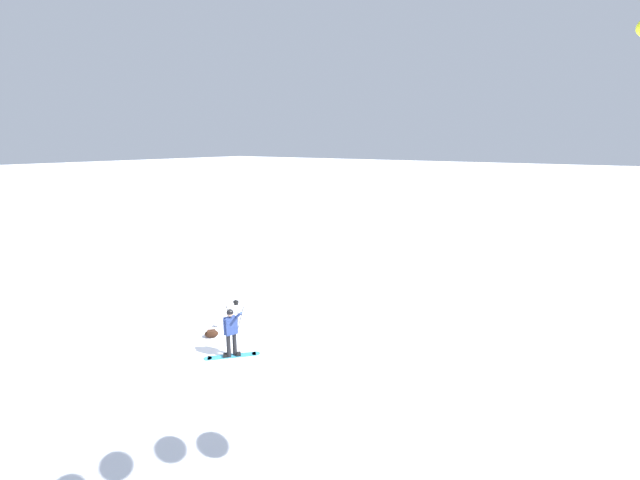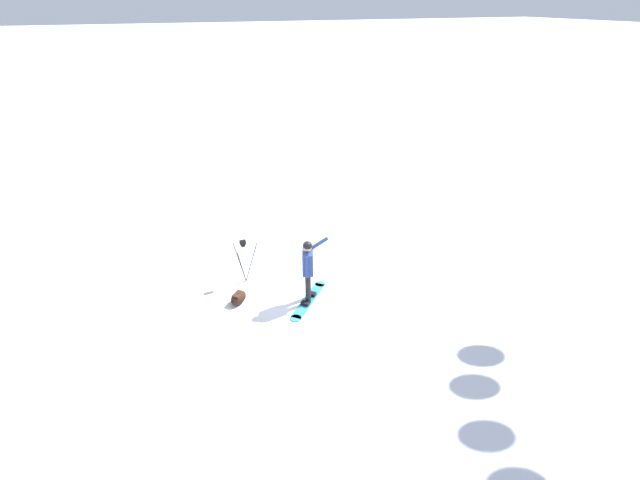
% 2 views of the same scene
% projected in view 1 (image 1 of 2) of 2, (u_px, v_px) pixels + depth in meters
% --- Properties ---
extents(ground_plane, '(300.00, 300.00, 0.00)m').
position_uv_depth(ground_plane, '(230.00, 353.00, 14.33)').
color(ground_plane, white).
extents(snowboarder, '(0.47, 0.75, 1.72)m').
position_uv_depth(snowboarder, '(231.00, 328.00, 13.90)').
color(snowboarder, black).
rests_on(snowboarder, ground_plane).
extents(snowboard, '(1.43, 1.38, 0.10)m').
position_uv_depth(snowboard, '(232.00, 356.00, 14.13)').
color(snowboard, teal).
rests_on(snowboard, ground_plane).
extents(gear_bag_large, '(0.58, 0.58, 0.28)m').
position_uv_depth(gear_bag_large, '(211.00, 334.00, 15.47)').
color(gear_bag_large, black).
rests_on(gear_bag_large, ground_plane).
extents(camera_tripod, '(0.65, 0.62, 1.24)m').
position_uv_depth(camera_tripod, '(236.00, 309.00, 15.81)').
color(camera_tripod, '#262628').
rests_on(camera_tripod, ground_plane).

